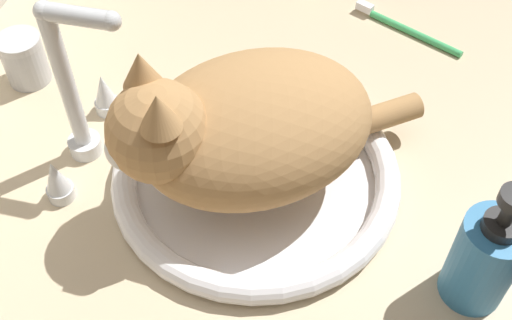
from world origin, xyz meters
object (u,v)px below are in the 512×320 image
Objects in this scene: cat at (238,128)px; toothbrush at (405,28)px; sink_basin at (256,174)px; soap_pump_bottle at (485,258)px; metal_jar at (24,59)px; faucet at (77,103)px.

toothbrush is at bearing -26.23° from cat.
soap_pump_bottle is (-8.95, -25.08, 4.76)cm from sink_basin.
toothbrush is (41.58, 10.06, -5.48)cm from soap_pump_bottle.
metal_jar is (11.81, 32.70, -6.66)cm from cat.
soap_pump_bottle is 1.01× the size of toothbrush.
sink_basin is 0.98× the size of cat.
metal_jar is (10.61, 13.34, -5.03)cm from faucet.
metal_jar is (19.55, 59.44, -2.59)cm from soap_pump_bottle.
cat is at bearing -109.85° from metal_jar.
toothbrush is (32.63, -36.03, -7.92)cm from faucet.
faucet is at bearing 79.02° from soap_pump_bottle.
faucet reaches higher than cat.
soap_pump_bottle is at bearing -100.98° from faucet.
cat is 4.98× the size of metal_jar.
faucet reaches higher than metal_jar.
metal_jar is 54.14cm from toothbrush.
soap_pump_bottle is (-7.74, -26.74, -4.07)cm from cat.
cat is 2.11× the size of soap_pump_bottle.
cat is 35.40cm from metal_jar.
metal_jar is at bearing 70.15° from cat.
sink_basin is 9.06cm from cat.
sink_basin is at bearing -90.00° from faucet.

